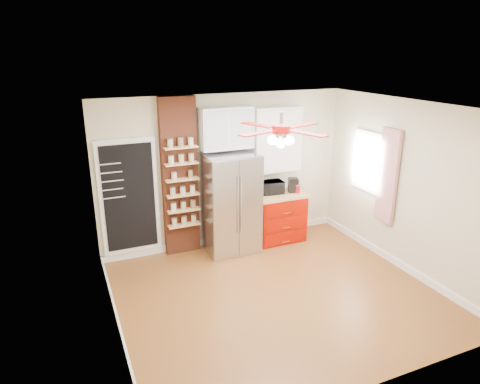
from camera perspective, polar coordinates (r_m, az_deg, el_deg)
name	(u,v)px	position (r m, az deg, el deg)	size (l,w,h in m)	color
floor	(276,294)	(6.45, 4.83, -13.39)	(4.50, 4.50, 0.00)	brown
ceiling	(282,108)	(5.52, 5.60, 11.13)	(4.50, 4.50, 0.00)	white
wall_back	(225,171)	(7.58, -1.99, 2.81)	(4.50, 0.02, 2.70)	beige
wall_front	(378,276)	(4.36, 17.91, -10.56)	(4.50, 0.02, 2.70)	beige
wall_left	(108,235)	(5.23, -17.17, -5.46)	(0.02, 4.00, 2.70)	beige
wall_right	(406,188)	(7.15, 21.27, 0.56)	(0.02, 4.00, 2.70)	beige
chalkboard	(129,198)	(7.20, -14.55, -0.72)	(0.95, 0.05, 1.95)	white
brick_pillar	(180,178)	(7.25, -8.03, 1.91)	(0.60, 0.16, 2.70)	brown
fridge	(231,203)	(7.38, -1.26, -1.50)	(0.90, 0.70, 1.75)	#A3A3A7
upper_glass_cabinet	(226,128)	(7.22, -1.92, 8.54)	(0.90, 0.35, 0.70)	white
red_cabinet	(278,217)	(7.96, 5.12, -3.29)	(0.94, 0.64, 0.90)	#9D0C00
upper_shelf_unit	(276,139)	(7.69, 4.82, 7.03)	(0.90, 0.30, 1.15)	white
window	(368,162)	(7.72, 16.75, 3.87)	(0.04, 0.75, 1.05)	white
curtain	(388,176)	(7.32, 19.09, 2.02)	(0.06, 0.40, 1.55)	#A9161A
ceiling_fan	(281,129)	(5.56, 5.51, 8.31)	(1.40, 1.40, 0.44)	silver
toaster_oven	(271,187)	(7.79, 4.20, 0.64)	(0.42, 0.28, 0.23)	black
coffee_maker	(293,185)	(7.90, 7.08, 0.92)	(0.17, 0.18, 0.26)	black
canister_left	(298,189)	(7.87, 7.68, 0.39)	(0.10, 0.10, 0.14)	red
canister_right	(295,188)	(7.94, 7.39, 0.58)	(0.10, 0.10, 0.15)	#B40A11
pantry_jar_oats	(174,176)	(7.07, -8.79, 2.11)	(0.09, 0.09, 0.12)	beige
pantry_jar_beans	(190,174)	(7.12, -6.62, 2.33)	(0.08, 0.08, 0.12)	olive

